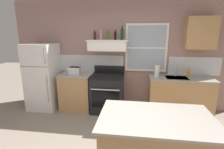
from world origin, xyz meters
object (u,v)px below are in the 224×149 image
at_px(bottle_balsamic_dark, 115,36).
at_px(bottle_rose_pink, 101,35).
at_px(dish_soap_bottle, 189,73).
at_px(bottle_brown_stout, 95,36).
at_px(refrigerator, 43,77).
at_px(bottle_olive_oil_square, 108,35).
at_px(kitchen_island, 154,149).
at_px(bottle_dark_green_wine, 122,34).
at_px(stove_range, 108,93).
at_px(toaster, 75,71).
at_px(paper_towel_roll, 157,71).

bearing_deg(bottle_balsamic_dark, bottle_rose_pink, 179.09).
bearing_deg(dish_soap_bottle, bottle_brown_stout, -179.73).
distance_m(refrigerator, bottle_olive_oil_square, 1.94).
relative_size(refrigerator, kitchen_island, 1.18).
xyz_separation_m(bottle_balsamic_dark, bottle_dark_green_wine, (0.16, -0.04, 0.04)).
height_order(bottle_balsamic_dark, bottle_dark_green_wine, bottle_dark_green_wine).
xyz_separation_m(stove_range, bottle_olive_oil_square, (-0.01, 0.15, 1.38)).
xyz_separation_m(bottle_rose_pink, bottle_olive_oil_square, (0.17, 0.01, -0.01)).
bearing_deg(kitchen_island, toaster, 131.94).
bearing_deg(bottle_olive_oil_square, refrigerator, -173.82).
distance_m(bottle_brown_stout, bottle_dark_green_wine, 0.65).
bearing_deg(toaster, dish_soap_bottle, 3.72).
height_order(toaster, kitchen_island, toaster).
bearing_deg(bottle_dark_green_wine, dish_soap_bottle, 1.49).
bearing_deg(bottle_brown_stout, refrigerator, -173.57).
bearing_deg(refrigerator, dish_soap_bottle, 2.60).
xyz_separation_m(toaster, bottle_olive_oil_square, (0.79, 0.19, 0.84)).
height_order(bottle_balsamic_dark, kitchen_island, bottle_balsamic_dark).
distance_m(refrigerator, toaster, 0.87).
bearing_deg(kitchen_island, bottle_brown_stout, 120.92).
distance_m(bottle_rose_pink, paper_towel_roll, 1.56).
relative_size(stove_range, kitchen_island, 0.78).
relative_size(bottle_olive_oil_square, bottle_balsamic_dark, 1.06).
distance_m(stove_range, bottle_balsamic_dark, 1.39).
bearing_deg(bottle_brown_stout, kitchen_island, -59.08).
xyz_separation_m(refrigerator, bottle_dark_green_wine, (1.98, 0.12, 1.06)).
xyz_separation_m(bottle_balsamic_dark, kitchen_island, (0.77, -2.11, -1.38)).
xyz_separation_m(stove_range, dish_soap_bottle, (1.88, 0.14, 0.54)).
xyz_separation_m(toaster, bottle_brown_stout, (0.48, 0.16, 0.83)).
bearing_deg(bottle_balsamic_dark, bottle_brown_stout, -178.58).
relative_size(bottle_balsamic_dark, dish_soap_bottle, 1.27).
relative_size(toaster, bottle_balsamic_dark, 1.29).
distance_m(bottle_rose_pink, bottle_dark_green_wine, 0.50).
distance_m(bottle_olive_oil_square, dish_soap_bottle, 2.07).
bearing_deg(refrigerator, paper_towel_roll, 1.23).
height_order(refrigerator, dish_soap_bottle, refrigerator).
height_order(bottle_rose_pink, bottle_balsamic_dark, bottle_rose_pink).
relative_size(bottle_rose_pink, bottle_olive_oil_square, 1.13).
height_order(bottle_olive_oil_square, dish_soap_bottle, bottle_olive_oil_square).
height_order(paper_towel_roll, dish_soap_bottle, paper_towel_roll).
height_order(toaster, paper_towel_roll, paper_towel_roll).
bearing_deg(kitchen_island, bottle_dark_green_wine, 106.35).
distance_m(bottle_rose_pink, bottle_olive_oil_square, 0.17).
distance_m(bottle_dark_green_wine, paper_towel_roll, 1.18).
bearing_deg(bottle_olive_oil_square, toaster, -166.44).
xyz_separation_m(toaster, paper_towel_roll, (1.95, 0.07, 0.04)).
xyz_separation_m(paper_towel_roll, kitchen_island, (-0.22, -2.00, -0.59)).
xyz_separation_m(refrigerator, paper_towel_roll, (2.80, 0.06, 0.22)).
relative_size(bottle_dark_green_wine, paper_towel_roll, 1.19).
bearing_deg(refrigerator, kitchen_island, -36.96).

